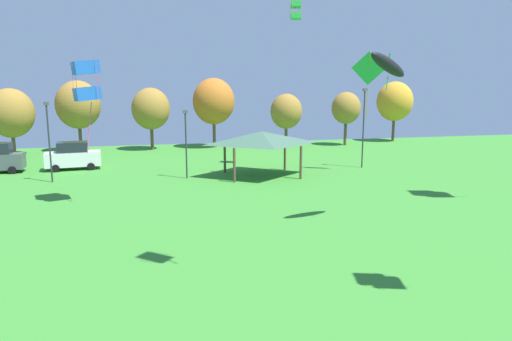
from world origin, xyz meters
TOP-DOWN VIEW (x-y plane):
  - kite_flying_2 at (13.76, 36.23)m, footprint 2.31×1.57m
  - kite_flying_4 at (7.51, 22.17)m, footprint 2.84×1.78m
  - kite_flying_7 at (-7.26, 30.27)m, footprint 1.76×1.72m
  - kite_flying_9 at (8.65, 39.64)m, footprint 1.06×1.09m
  - parked_car_second_from_left at (-10.21, 43.55)m, footprint 4.71×2.46m
  - park_pavilion at (4.96, 36.79)m, footprint 6.80×5.32m
  - light_post_0 at (-0.99, 37.20)m, footprint 0.36×0.20m
  - light_post_1 at (-11.00, 38.08)m, footprint 0.36×0.20m
  - light_post_2 at (14.66, 38.43)m, footprint 0.36×0.20m
  - treeline_tree_0 at (-17.50, 54.11)m, footprint 4.65×4.65m
  - treeline_tree_1 at (-11.08, 55.87)m, footprint 4.83×4.83m
  - treeline_tree_2 at (-3.26, 55.32)m, footprint 4.30×4.30m
  - treeline_tree_3 at (4.02, 55.69)m, footprint 4.92×4.92m
  - treeline_tree_4 at (12.54, 54.21)m, footprint 3.80×3.80m
  - treeline_tree_5 at (20.15, 53.90)m, footprint 3.54×3.54m
  - treeline_tree_6 at (28.26, 56.44)m, footprint 4.71×4.71m

SIDE VIEW (x-z plane):
  - parked_car_second_from_left at x=-10.21m, z-range -0.02..2.39m
  - light_post_0 at x=-0.99m, z-range 0.39..5.72m
  - park_pavilion at x=4.96m, z-range 1.28..4.88m
  - light_post_1 at x=-11.00m, z-range 0.40..6.40m
  - light_post_2 at x=14.66m, z-range 0.41..7.38m
  - treeline_tree_4 at x=12.54m, z-range 1.07..7.42m
  - treeline_tree_0 at x=-17.50m, z-range 0.93..7.93m
  - treeline_tree_5 at x=20.15m, z-range 1.30..7.85m
  - treeline_tree_2 at x=-3.26m, z-range 1.15..8.20m
  - treeline_tree_1 at x=-11.08m, z-range 1.25..9.09m
  - treeline_tree_6 at x=28.26m, z-range 1.34..9.21m
  - treeline_tree_3 at x=4.02m, z-range 1.36..9.54m
  - kite_flying_7 at x=-7.26m, z-range 4.69..10.11m
  - kite_flying_4 at x=7.51m, z-range 7.08..9.08m
  - kite_flying_2 at x=13.76m, z-range 5.65..11.16m
  - kite_flying_9 at x=8.65m, z-range 12.66..14.14m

